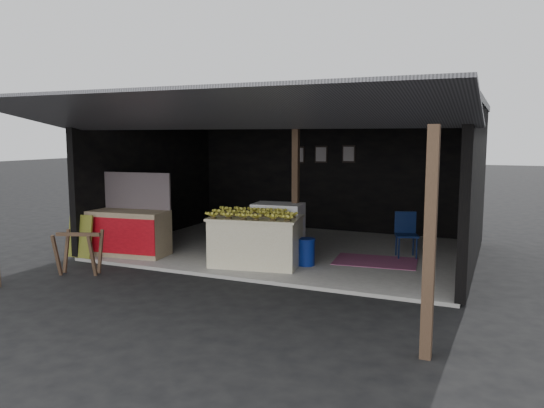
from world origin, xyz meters
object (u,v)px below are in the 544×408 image
at_px(banana_table, 256,241).
at_px(sawhorse, 79,248).
at_px(white_crate, 278,230).
at_px(plastic_chair, 406,230).
at_px(neighbor_stall, 129,230).
at_px(water_barrel, 306,253).

relative_size(banana_table, sawhorse, 2.06).
xyz_separation_m(white_crate, plastic_chair, (2.25, 1.02, -0.01)).
relative_size(neighbor_stall, sawhorse, 1.92).
relative_size(banana_table, neighbor_stall, 1.08).
bearing_deg(white_crate, banana_table, -104.02).
bearing_deg(white_crate, sawhorse, -144.04).
xyz_separation_m(banana_table, white_crate, (0.10, 0.78, 0.08)).
relative_size(sawhorse, plastic_chair, 0.97).
height_order(neighbor_stall, plastic_chair, neighbor_stall).
relative_size(sawhorse, water_barrel, 1.85).
xyz_separation_m(neighbor_stall, water_barrel, (3.49, 0.60, -0.25)).
height_order(white_crate, sawhorse, white_crate).
bearing_deg(banana_table, neighbor_stall, 175.56).
bearing_deg(banana_table, water_barrel, 12.99).
bearing_deg(neighbor_stall, sawhorse, -93.32).
distance_m(neighbor_stall, sawhorse, 1.42).
bearing_deg(sawhorse, neighbor_stall, 73.27).
distance_m(white_crate, plastic_chair, 2.47).
bearing_deg(neighbor_stall, plastic_chair, 15.47).
xyz_separation_m(neighbor_stall, sawhorse, (0.09, -1.42, -0.07)).
relative_size(white_crate, water_barrel, 2.27).
xyz_separation_m(water_barrel, plastic_chair, (1.51, 1.45, 0.28)).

